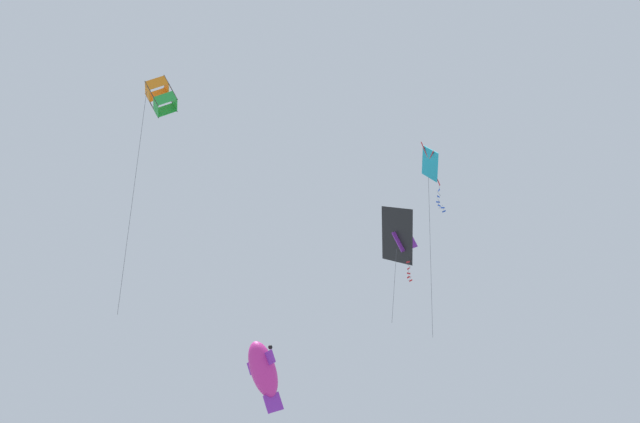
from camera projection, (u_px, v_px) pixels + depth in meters
name	position (u px, v px, depth m)	size (l,w,h in m)	color
kite_fish_near_right	(263.00, 370.00, 28.66)	(1.77, 1.82, 2.67)	#DB2D93
kite_delta_far_centre	(399.00, 236.00, 35.38)	(3.43, 1.39, 4.82)	black
kite_box_mid_left	(161.00, 98.00, 31.80)	(1.79, 1.40, 9.70)	orange
kite_diamond_near_left	(430.00, 165.00, 35.91)	(1.88, 0.97, 8.89)	#1EB2C6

